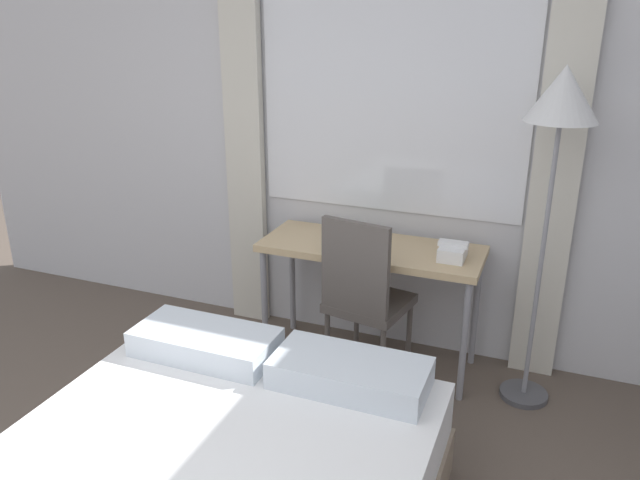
{
  "coord_description": "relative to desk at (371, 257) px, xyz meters",
  "views": [
    {
      "loc": [
        1.26,
        -0.69,
        1.96
      ],
      "look_at": [
        0.18,
        2.0,
        0.88
      ],
      "focal_mm": 35.0,
      "sensor_mm": 36.0,
      "label": 1
    }
  ],
  "objects": [
    {
      "name": "wall_back_with_window",
      "position": [
        -0.29,
        0.32,
        0.69
      ],
      "size": [
        5.51,
        0.13,
        2.7
      ],
      "color": "silver",
      "rests_on": "ground_plane"
    },
    {
      "name": "desk",
      "position": [
        0.0,
        0.0,
        0.0
      ],
      "size": [
        1.23,
        0.48,
        0.73
      ],
      "color": "tan",
      "rests_on": "ground_plane"
    },
    {
      "name": "desk_chair",
      "position": [
        0.03,
        -0.2,
        -0.13
      ],
      "size": [
        0.46,
        0.46,
        0.96
      ],
      "rotation": [
        0.0,
        0.0,
        -0.17
      ],
      "color": "#59514C",
      "rests_on": "ground_plane"
    },
    {
      "name": "telephone",
      "position": [
        0.45,
        -0.03,
        0.11
      ],
      "size": [
        0.15,
        0.18,
        0.09
      ],
      "color": "white",
      "rests_on": "desk"
    },
    {
      "name": "book",
      "position": [
        -0.12,
        0.0,
        0.08
      ],
      "size": [
        0.29,
        0.27,
        0.02
      ],
      "rotation": [
        0.0,
        0.0,
        0.29
      ],
      "color": "#33664C",
      "rests_on": "desk"
    },
    {
      "name": "standing_lamp",
      "position": [
        0.89,
        -0.05,
        0.82
      ],
      "size": [
        0.33,
        0.33,
        1.73
      ],
      "color": "#4C4C51",
      "rests_on": "ground_plane"
    }
  ]
}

